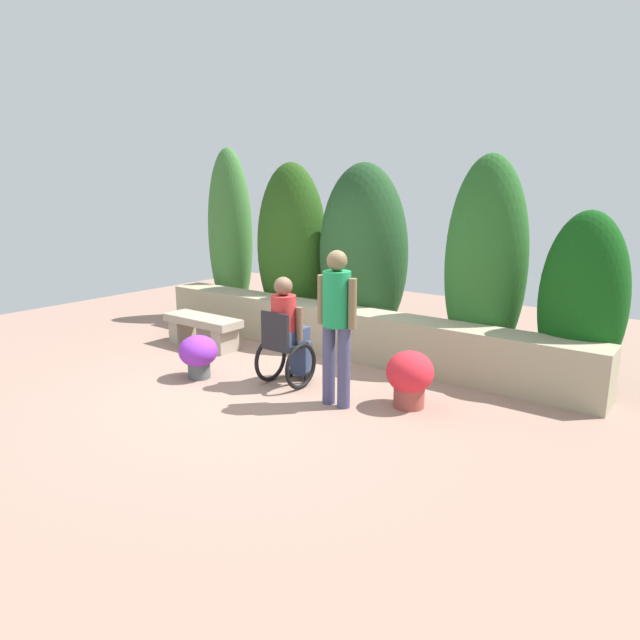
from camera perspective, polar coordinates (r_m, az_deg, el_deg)
The scene contains 8 objects.
ground_plane at distance 6.81m, azimuth -5.40°, elevation -6.89°, with size 13.39×13.39×0.00m, color #967364.
stone_retaining_wall at distance 7.99m, azimuth 2.80°, elevation -1.24°, with size 6.85×0.52×0.68m, color tan.
hedge_backdrop at distance 8.48m, azimuth 3.91°, elevation 6.54°, with size 6.95×1.05×3.02m.
stone_bench at distance 8.58m, azimuth -11.80°, elevation -0.71°, with size 1.31×0.43×0.47m.
person_in_wheelchair at distance 6.75m, azimuth -3.37°, elevation -1.49°, with size 0.53×0.66×1.33m.
person_standing_companion at distance 5.99m, azimuth 1.69°, elevation 0.22°, with size 0.49×0.30×1.71m.
flower_pot_purple_near at distance 7.21m, azimuth -12.23°, elevation -3.39°, with size 0.48×0.48×0.55m.
flower_pot_terracotta_by_wall at distance 6.20m, azimuth 9.08°, elevation -5.71°, with size 0.52×0.52×0.63m.
Camera 1 is at (4.34, -4.70, 2.35)m, focal length 31.57 mm.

